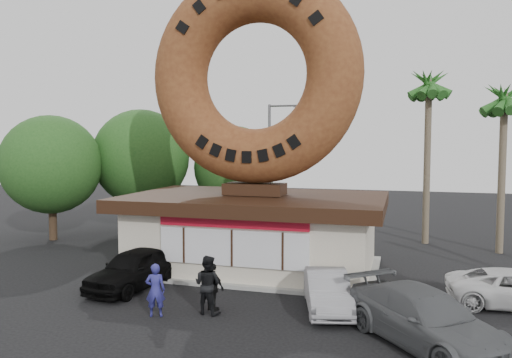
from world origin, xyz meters
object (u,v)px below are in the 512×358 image
Objects in this scene: person_left at (155,290)px; person_right at (213,287)px; car_grey at (425,318)px; street_lamp at (272,160)px; car_black at (134,269)px; donut_shop at (255,229)px; giant_donut at (255,76)px; car_silver at (327,291)px; person_center at (207,285)px.

person_left is 1.88m from person_right.
person_right is at bearing 130.45° from car_grey.
street_lamp reaches higher than car_black.
giant_donut is at bearing 90.00° from donut_shop.
car_silver is (3.87, -4.53, -7.81)m from giant_donut.
car_black is (-3.62, -4.17, -7.70)m from giant_donut.
car_black is at bearing 125.39° from car_grey.
giant_donut is 4.83× the size of person_center.
person_center is 0.44× the size of car_black.
person_left is 1.67m from person_center.
person_center is at bearing -82.78° from street_lamp.
street_lamp is at bearing -60.42° from person_right.
car_silver is at bearing -176.73° from person_left.
person_left reaches higher than person_right.
street_lamp reaches higher than person_center.
person_left is at bearing -41.31° from car_black.
giant_donut is 2.39× the size of car_silver.
street_lamp is 1.81× the size of car_black.
street_lamp is 4.63× the size of person_left.
car_silver is 3.75m from car_grey.
street_lamp is 16.55m from person_center.
person_center reaches higher than car_silver.
giant_donut reaches higher than street_lamp.
person_right is at bearing -87.59° from giant_donut.
person_right is 6.73m from car_grey.
giant_donut is at bearing 94.77° from car_grey.
car_silver is at bearing -49.50° from giant_donut.
car_grey reaches higher than car_silver.
street_lamp is at bearing 100.51° from giant_donut.
person_left is 5.66m from car_silver.
person_left is 1.08× the size of person_right.
person_center is 0.36m from person_right.
car_grey is (3.02, -2.22, 0.12)m from car_silver.
street_lamp reaches higher than person_left.
car_grey is at bearing -50.95° from car_silver.
car_black is (-1.77, -14.17, -3.73)m from street_lamp.
street_lamp is 14.76m from car_black.
street_lamp is at bearing 90.13° from car_black.
person_center is at bearing -18.99° from car_black.
person_left is 0.44× the size of car_silver.
donut_shop is 6.69m from giant_donut.
person_right reaches higher than car_silver.
car_black is at bearing 162.61° from car_silver.
car_black is (-3.80, 1.87, -0.21)m from person_center.
donut_shop is at bearing -79.50° from street_lamp.
donut_shop is at bearing -90.00° from giant_donut.
giant_donut is at bearing 56.26° from car_black.
person_center is 4.24m from car_black.
car_grey is (6.89, -6.75, -7.69)m from giant_donut.
car_silver is (7.49, -0.36, -0.11)m from car_black.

